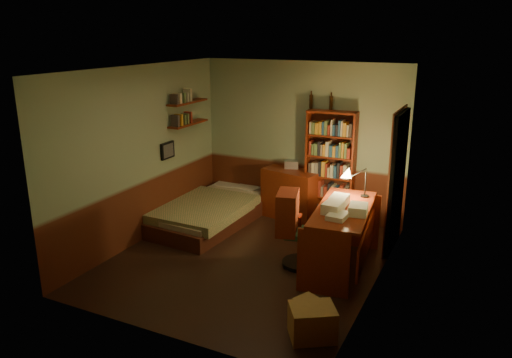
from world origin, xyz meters
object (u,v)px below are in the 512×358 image
at_px(desk_lamp, 366,173).
at_px(cardboard_box_a, 312,322).
at_px(bed, 210,204).
at_px(cardboard_box_b, 310,309).
at_px(mini_stereo, 291,164).
at_px(desk, 342,238).
at_px(office_chair, 302,232).
at_px(bookshelf, 330,168).
at_px(dresser, 291,194).

bearing_deg(desk_lamp, cardboard_box_a, -111.03).
xyz_separation_m(bed, cardboard_box_b, (2.47, -2.00, -0.22)).
bearing_deg(bed, mini_stereo, 44.88).
bearing_deg(desk, office_chair, -169.11).
xyz_separation_m(mini_stereo, bookshelf, (0.69, -0.04, 0.03)).
distance_m(mini_stereo, cardboard_box_b, 3.34).
height_order(bed, cardboard_box_a, bed).
relative_size(office_chair, cardboard_box_a, 2.12).
height_order(mini_stereo, cardboard_box_a, mini_stereo).
height_order(dresser, bookshelf, bookshelf).
bearing_deg(bookshelf, office_chair, -87.03).
distance_m(dresser, mini_stereo, 0.50).
relative_size(dresser, cardboard_box_b, 3.06).
xyz_separation_m(dresser, desk, (1.31, -1.46, 0.01)).
bearing_deg(cardboard_box_b, mini_stereo, 115.87).
height_order(dresser, cardboard_box_a, dresser).
relative_size(mini_stereo, cardboard_box_b, 0.75).
distance_m(cardboard_box_a, cardboard_box_b, 0.36).
distance_m(bed, cardboard_box_a, 3.50).
bearing_deg(desk_lamp, dresser, 125.69).
relative_size(mini_stereo, desk, 0.14).
xyz_separation_m(desk, desk_lamp, (0.13, 0.56, 0.77)).
relative_size(desk, cardboard_box_b, 5.21).
bearing_deg(desk, dresser, 125.54).
bearing_deg(mini_stereo, bookshelf, -25.45).
height_order(desk_lamp, office_chair, desk_lamp).
distance_m(bookshelf, desk, 1.76).
bearing_deg(cardboard_box_a, bookshelf, 105.25).
relative_size(bookshelf, office_chair, 1.90).
xyz_separation_m(desk, office_chair, (-0.51, -0.16, 0.06)).
xyz_separation_m(bed, mini_stereo, (1.05, 0.92, 0.57)).
xyz_separation_m(dresser, bookshelf, (0.63, 0.08, 0.51)).
distance_m(bookshelf, desk_lamp, 1.31).
relative_size(desk, office_chair, 1.65).
bearing_deg(cardboard_box_b, bookshelf, 104.17).
bearing_deg(mini_stereo, cardboard_box_a, -86.42).
height_order(bed, dresser, dresser).
relative_size(dresser, desk_lamp, 1.37).
distance_m(bed, dresser, 1.37).
height_order(bookshelf, office_chair, bookshelf).
bearing_deg(mini_stereo, cardboard_box_b, -86.25).
xyz_separation_m(bookshelf, desk, (0.68, -1.54, -0.50)).
bearing_deg(cardboard_box_a, bed, 138.40).
height_order(bed, office_chair, office_chair).
distance_m(desk, cardboard_box_b, 1.37).
bearing_deg(dresser, desk_lamp, -20.00).
distance_m(desk, desk_lamp, 0.96).
distance_m(mini_stereo, desk_lamp, 1.85).
bearing_deg(desk, bed, 158.23).
height_order(dresser, cardboard_box_b, dresser).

